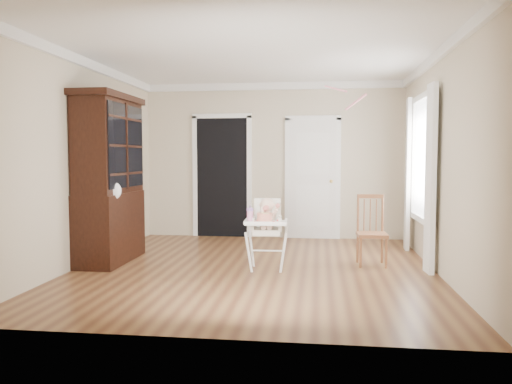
# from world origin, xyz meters

# --- Properties ---
(floor) EXTENTS (5.00, 5.00, 0.00)m
(floor) POSITION_xyz_m (0.00, 0.00, 0.00)
(floor) COLOR #54301C
(floor) RESTS_ON ground
(ceiling) EXTENTS (5.00, 5.00, 0.00)m
(ceiling) POSITION_xyz_m (0.00, 0.00, 2.70)
(ceiling) COLOR white
(ceiling) RESTS_ON wall_back
(wall_back) EXTENTS (4.50, 0.00, 4.50)m
(wall_back) POSITION_xyz_m (0.00, 2.50, 1.35)
(wall_back) COLOR #C6B59A
(wall_back) RESTS_ON floor
(wall_left) EXTENTS (0.00, 5.00, 5.00)m
(wall_left) POSITION_xyz_m (-2.25, 0.00, 1.35)
(wall_left) COLOR #C6B59A
(wall_left) RESTS_ON floor
(wall_right) EXTENTS (0.00, 5.00, 5.00)m
(wall_right) POSITION_xyz_m (2.25, 0.00, 1.35)
(wall_right) COLOR #C6B59A
(wall_right) RESTS_ON floor
(crown_molding) EXTENTS (4.50, 5.00, 0.12)m
(crown_molding) POSITION_xyz_m (0.00, 0.00, 2.64)
(crown_molding) COLOR white
(crown_molding) RESTS_ON ceiling
(doorway) EXTENTS (1.06, 0.05, 2.22)m
(doorway) POSITION_xyz_m (-0.90, 2.48, 1.11)
(doorway) COLOR black
(doorway) RESTS_ON wall_back
(closet_door) EXTENTS (0.96, 0.09, 2.13)m
(closet_door) POSITION_xyz_m (0.70, 2.48, 1.02)
(closet_door) COLOR white
(closet_door) RESTS_ON wall_back
(window_right) EXTENTS (0.13, 1.84, 2.30)m
(window_right) POSITION_xyz_m (2.18, 0.80, 1.29)
(window_right) COLOR white
(window_right) RESTS_ON wall_right
(high_chair) EXTENTS (0.55, 0.67, 0.91)m
(high_chair) POSITION_xyz_m (0.16, -0.05, 0.56)
(high_chair) COLOR white
(high_chair) RESTS_ON floor
(baby) EXTENTS (0.27, 0.21, 0.41)m
(baby) POSITION_xyz_m (0.16, -0.03, 0.70)
(baby) COLOR beige
(baby) RESTS_ON high_chair
(cake) EXTENTS (0.23, 0.23, 0.11)m
(cake) POSITION_xyz_m (0.16, -0.27, 0.69)
(cake) COLOR silver
(cake) RESTS_ON high_chair
(sippy_cup) EXTENTS (0.08, 0.08, 0.20)m
(sippy_cup) POSITION_xyz_m (-0.03, -0.18, 0.72)
(sippy_cup) COLOR #CE7DA7
(sippy_cup) RESTS_ON high_chair
(china_cabinet) EXTENTS (0.59, 1.33, 2.25)m
(china_cabinet) POSITION_xyz_m (-1.99, 0.17, 1.12)
(china_cabinet) COLOR black
(china_cabinet) RESTS_ON floor
(dining_chair) EXTENTS (0.39, 0.39, 0.92)m
(dining_chair) POSITION_xyz_m (1.50, 0.39, 0.43)
(dining_chair) COLOR brown
(dining_chair) RESTS_ON floor
(streamer) EXTENTS (0.29, 0.43, 0.15)m
(streamer) POSITION_xyz_m (1.01, 0.50, 2.31)
(streamer) COLOR pink
(streamer) RESTS_ON ceiling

